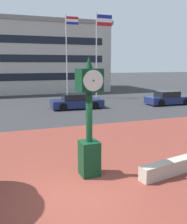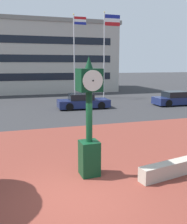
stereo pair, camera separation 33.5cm
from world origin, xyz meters
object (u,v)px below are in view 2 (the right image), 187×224
at_px(car_street_far, 176,99).
at_px(car_street_mid, 83,102).
at_px(flagpole_secondary, 106,46).
at_px(civic_building, 18,57).
at_px(street_clock, 89,121).
at_px(flagpole_primary, 75,51).

bearing_deg(car_street_far, car_street_mid, -94.11).
height_order(car_street_mid, flagpole_secondary, flagpole_secondary).
relative_size(car_street_far, civic_building, 0.16).
height_order(car_street_mid, civic_building, civic_building).
height_order(street_clock, car_street_far, street_clock).
bearing_deg(car_street_mid, car_street_far, 86.39).
bearing_deg(car_street_far, flagpole_primary, -130.92).
xyz_separation_m(street_clock, car_street_far, (11.94, 12.05, -1.33)).
distance_m(car_street_far, flagpole_primary, 11.65).
relative_size(car_street_far, flagpole_primary, 0.48).
xyz_separation_m(flagpole_primary, flagpole_secondary, (3.57, 0.00, 0.62)).
bearing_deg(flagpole_secondary, car_street_far, -58.57).
relative_size(flagpole_primary, flagpole_secondary, 0.96).
height_order(street_clock, flagpole_primary, flagpole_primary).
xyz_separation_m(street_clock, flagpole_secondary, (7.56, 19.22, 3.87)).
xyz_separation_m(flagpole_primary, civic_building, (-5.83, 10.63, -0.42)).
distance_m(street_clock, car_street_far, 17.02).
bearing_deg(civic_building, car_street_mid, -73.67).
bearing_deg(flagpole_primary, street_clock, -101.72).
xyz_separation_m(street_clock, civic_building, (-1.84, 29.85, 2.83)).
xyz_separation_m(street_clock, car_street_mid, (3.13, 12.86, -1.33)).
bearing_deg(car_street_far, flagpole_secondary, -147.46).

